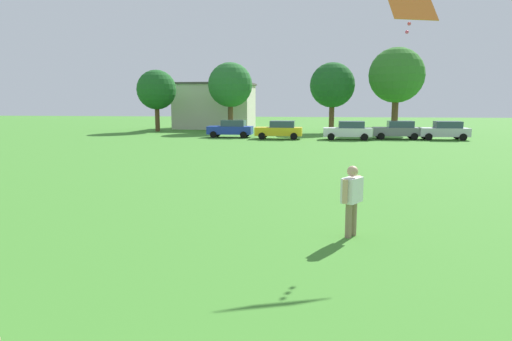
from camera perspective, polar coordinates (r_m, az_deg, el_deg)
name	(u,v)px	position (r m, az deg, el deg)	size (l,w,h in m)	color
ground_plane	(264,153)	(29.85, 1.02, 2.19)	(160.00, 160.00, 0.00)	#42842D
adult_bystander	(352,195)	(11.35, 12.04, -3.04)	(0.58, 0.75, 1.78)	#8C7259
kite	(412,8)	(13.82, 19.12, 18.90)	(1.45, 1.01, 1.16)	orange
parked_car_blue_0	(231,129)	(43.88, -3.19, 5.33)	(4.30, 2.02, 1.68)	#1E38AD
parked_car_yellow_1	(280,130)	(41.90, 3.01, 5.18)	(4.30, 2.02, 1.68)	yellow
parked_car_white_2	(348,130)	(41.82, 11.61, 5.01)	(4.30, 2.02, 1.68)	white
parked_car_gray_3	(397,130)	(43.65, 17.47, 4.94)	(4.30, 2.02, 1.68)	slate
parked_car_silver_4	(444,130)	(44.26, 22.77, 4.71)	(4.30, 2.02, 1.68)	silver
tree_far_left	(156,90)	(54.33, -12.50, 9.93)	(4.58, 4.58, 7.13)	brown
tree_left	(230,85)	(52.53, -3.28, 10.76)	(5.08, 5.08, 7.92)	brown
tree_right	(332,85)	(51.94, 9.65, 10.60)	(5.01, 5.01, 7.81)	brown
tree_far_right	(396,75)	(51.96, 17.37, 11.42)	(5.95, 5.95, 9.27)	brown
house_left	(215,106)	(60.00, -5.17, 8.17)	(10.04, 7.53, 5.88)	beige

